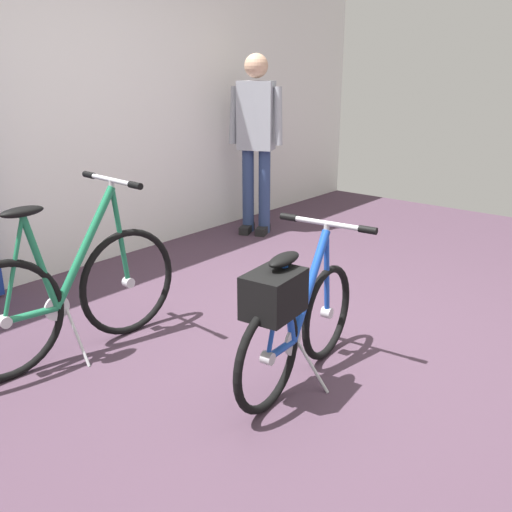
% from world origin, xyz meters
% --- Properties ---
extents(ground_plane, '(7.81, 7.81, 0.00)m').
position_xyz_m(ground_plane, '(0.00, 0.00, 0.00)').
color(ground_plane, '#473342').
extents(back_wall, '(7.81, 0.10, 2.60)m').
position_xyz_m(back_wall, '(0.00, 2.26, 1.30)').
color(back_wall, white).
rests_on(back_wall, ground_plane).
extents(folding_bike_foreground, '(1.11, 0.53, 0.79)m').
position_xyz_m(folding_bike_foreground, '(-0.28, -0.13, 0.38)').
color(folding_bike_foreground, black).
rests_on(folding_bike_foreground, ground_plane).
extents(display_bike_left, '(1.37, 0.53, 0.95)m').
position_xyz_m(display_bike_left, '(-0.76, 0.99, 0.36)').
color(display_bike_left, black).
rests_on(display_bike_left, ground_plane).
extents(visitor_near_wall, '(0.36, 0.49, 1.63)m').
position_xyz_m(visitor_near_wall, '(1.76, 1.79, 0.93)').
color(visitor_near_wall, navy).
rests_on(visitor_near_wall, ground_plane).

